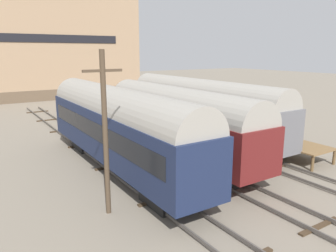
% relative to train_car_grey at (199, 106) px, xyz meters
% --- Properties ---
extents(ground_plane, '(200.00, 200.00, 0.00)m').
position_rel_train_car_grey_xyz_m(ground_plane, '(-4.45, -5.28, -3.03)').
color(ground_plane, slate).
extents(track_left, '(2.60, 60.00, 0.26)m').
position_rel_train_car_grey_xyz_m(track_left, '(-8.89, -5.28, -2.89)').
color(track_left, '#4C4742').
rests_on(track_left, ground).
extents(track_middle, '(2.60, 60.00, 0.26)m').
position_rel_train_car_grey_xyz_m(track_middle, '(-4.45, -5.28, -2.89)').
color(track_middle, '#4C4742').
rests_on(track_middle, ground).
extents(track_right, '(2.60, 60.00, 0.26)m').
position_rel_train_car_grey_xyz_m(track_right, '(0.00, -5.28, -2.89)').
color(track_right, '#4C4742').
rests_on(track_right, ground).
extents(train_car_grey, '(2.93, 18.22, 5.29)m').
position_rel_train_car_grey_xyz_m(train_car_grey, '(0.00, 0.00, 0.00)').
color(train_car_grey, black).
rests_on(train_car_grey, ground).
extents(train_car_navy, '(3.00, 17.72, 5.37)m').
position_rel_train_car_grey_xyz_m(train_car_navy, '(-8.89, -2.98, 0.03)').
color(train_car_navy, black).
rests_on(train_car_navy, ground).
extents(train_car_maroon, '(3.13, 15.63, 5.14)m').
position_rel_train_car_grey_xyz_m(train_car_maroon, '(-4.45, -3.13, -0.13)').
color(train_car_maroon, black).
rests_on(train_car_maroon, ground).
extents(station_platform, '(2.72, 12.01, 1.13)m').
position_rel_train_car_grey_xyz_m(station_platform, '(2.68, -4.05, -1.99)').
color(station_platform, brown).
rests_on(station_platform, ground).
extents(bench, '(1.40, 0.40, 0.91)m').
position_rel_train_car_grey_xyz_m(bench, '(3.06, -4.14, -1.41)').
color(bench, brown).
rests_on(bench, station_platform).
extents(person_worker, '(0.32, 0.32, 1.80)m').
position_rel_train_car_grey_xyz_m(person_worker, '(-6.09, -6.91, -1.94)').
color(person_worker, '#282833').
rests_on(person_worker, ground).
extents(utility_pole, '(1.80, 0.24, 7.60)m').
position_rel_train_car_grey_xyz_m(utility_pole, '(-11.66, -8.05, 0.93)').
color(utility_pole, '#473828').
rests_on(utility_pole, ground).
extents(warehouse_building, '(30.03, 10.11, 17.21)m').
position_rel_train_car_grey_xyz_m(warehouse_building, '(-4.17, 36.22, 5.58)').
color(warehouse_building, brown).
rests_on(warehouse_building, ground).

